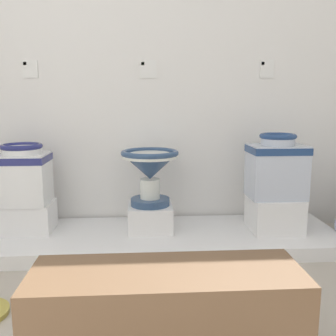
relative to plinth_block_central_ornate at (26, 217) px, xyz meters
name	(u,v)px	position (x,y,z in m)	size (l,w,h in m)	color
wall_back	(148,47)	(0.92, 0.34, 1.27)	(3.56, 0.06, 2.94)	white
display_platform	(151,239)	(0.92, -0.09, -0.16)	(2.75, 0.77, 0.10)	white
plinth_block_central_ornate	(26,217)	(0.00, 0.00, 0.00)	(0.39, 0.30, 0.21)	white
antique_toilet_central_ornate	(23,173)	(0.00, 0.00, 0.33)	(0.36, 0.33, 0.44)	white
plinth_block_slender_white	(150,217)	(0.92, -0.02, -0.01)	(0.32, 0.32, 0.19)	white
antique_toilet_slender_white	(150,167)	(0.92, -0.02, 0.37)	(0.42, 0.42, 0.41)	#324D73
plinth_block_pale_glazed	(274,213)	(1.84, -0.09, 0.02)	(0.36, 0.35, 0.25)	white
antique_toilet_pale_glazed	(277,166)	(1.84, -0.09, 0.38)	(0.40, 0.30, 0.47)	silver
info_placard_first	(30,69)	(0.01, 0.31, 1.09)	(0.12, 0.01, 0.13)	white
info_placard_second	(148,69)	(0.91, 0.31, 1.09)	(0.13, 0.01, 0.14)	white
info_placard_third	(267,69)	(1.86, 0.31, 1.10)	(0.11, 0.01, 0.14)	white
museum_bench	(167,317)	(0.95, -1.37, 0.00)	(1.07, 0.36, 0.40)	brown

